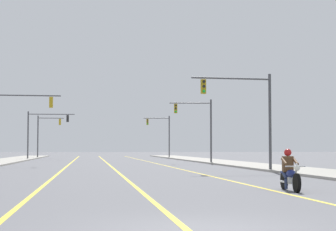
{
  "coord_description": "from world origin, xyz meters",
  "views": [
    {
      "loc": [
        -2.02,
        -10.53,
        1.49
      ],
      "look_at": [
        1.97,
        18.86,
        3.15
      ],
      "focal_mm": 62.23,
      "sensor_mm": 36.0,
      "label": 1
    }
  ],
  "objects_px": {
    "traffic_signal_far_right": "(162,131)",
    "traffic_signal_far_left": "(45,131)",
    "motorcycle_with_rider": "(290,174)",
    "traffic_signal_mid_left": "(42,127)",
    "traffic_signal_mid_right": "(199,122)",
    "traffic_signal_near_right": "(247,106)",
    "traffic_signal_near_left": "(15,116)"
  },
  "relations": [
    {
      "from": "traffic_signal_near_left",
      "to": "traffic_signal_mid_right",
      "type": "xyz_separation_m",
      "value": [
        16.71,
        6.14,
        -0.08
      ]
    },
    {
      "from": "traffic_signal_mid_right",
      "to": "traffic_signal_far_left",
      "type": "distance_m",
      "value": 35.31
    },
    {
      "from": "traffic_signal_near_left",
      "to": "traffic_signal_far_right",
      "type": "height_order",
      "value": "same"
    },
    {
      "from": "motorcycle_with_rider",
      "to": "traffic_signal_far_right",
      "type": "relative_size",
      "value": 0.35
    },
    {
      "from": "traffic_signal_mid_left",
      "to": "traffic_signal_mid_right",
      "type": "bearing_deg",
      "value": -51.74
    },
    {
      "from": "traffic_signal_far_right",
      "to": "traffic_signal_near_left",
      "type": "bearing_deg",
      "value": -115.35
    },
    {
      "from": "traffic_signal_mid_right",
      "to": "traffic_signal_far_left",
      "type": "bearing_deg",
      "value": 118.68
    },
    {
      "from": "traffic_signal_near_left",
      "to": "traffic_signal_mid_right",
      "type": "height_order",
      "value": "same"
    },
    {
      "from": "traffic_signal_mid_right",
      "to": "motorcycle_with_rider",
      "type": "bearing_deg",
      "value": -95.81
    },
    {
      "from": "motorcycle_with_rider",
      "to": "traffic_signal_mid_right",
      "type": "xyz_separation_m",
      "value": [
        3.65,
        35.86,
        3.46
      ]
    },
    {
      "from": "traffic_signal_mid_left",
      "to": "traffic_signal_far_left",
      "type": "bearing_deg",
      "value": 91.83
    },
    {
      "from": "traffic_signal_near_left",
      "to": "traffic_signal_far_left",
      "type": "relative_size",
      "value": 1.0
    },
    {
      "from": "traffic_signal_far_right",
      "to": "motorcycle_with_rider",
      "type": "bearing_deg",
      "value": -93.22
    },
    {
      "from": "motorcycle_with_rider",
      "to": "traffic_signal_near_right",
      "type": "bearing_deg",
      "value": 79.57
    },
    {
      "from": "traffic_signal_near_left",
      "to": "traffic_signal_mid_left",
      "type": "bearing_deg",
      "value": 89.83
    },
    {
      "from": "motorcycle_with_rider",
      "to": "traffic_signal_mid_left",
      "type": "xyz_separation_m",
      "value": [
        -12.98,
        56.95,
        3.58
      ]
    },
    {
      "from": "traffic_signal_mid_left",
      "to": "traffic_signal_far_left",
      "type": "xyz_separation_m",
      "value": [
        -0.32,
        9.89,
        -0.14
      ]
    },
    {
      "from": "traffic_signal_near_right",
      "to": "traffic_signal_near_left",
      "type": "height_order",
      "value": "same"
    },
    {
      "from": "traffic_signal_mid_left",
      "to": "traffic_signal_far_left",
      "type": "height_order",
      "value": "same"
    },
    {
      "from": "traffic_signal_mid_left",
      "to": "traffic_signal_far_left",
      "type": "distance_m",
      "value": 9.9
    },
    {
      "from": "traffic_signal_near_right",
      "to": "traffic_signal_mid_left",
      "type": "height_order",
      "value": "same"
    },
    {
      "from": "traffic_signal_near_left",
      "to": "traffic_signal_mid_right",
      "type": "distance_m",
      "value": 17.8
    },
    {
      "from": "traffic_signal_far_right",
      "to": "traffic_signal_far_left",
      "type": "distance_m",
      "value": 17.06
    },
    {
      "from": "motorcycle_with_rider",
      "to": "traffic_signal_mid_left",
      "type": "bearing_deg",
      "value": 102.84
    },
    {
      "from": "traffic_signal_near_left",
      "to": "motorcycle_with_rider",
      "type": "bearing_deg",
      "value": -66.27
    },
    {
      "from": "traffic_signal_far_right",
      "to": "traffic_signal_far_left",
      "type": "xyz_separation_m",
      "value": [
        -16.96,
        1.83,
        -0.01
      ]
    },
    {
      "from": "traffic_signal_near_right",
      "to": "traffic_signal_mid_right",
      "type": "height_order",
      "value": "same"
    },
    {
      "from": "traffic_signal_far_right",
      "to": "traffic_signal_mid_left",
      "type": "bearing_deg",
      "value": -154.14
    },
    {
      "from": "traffic_signal_near_left",
      "to": "traffic_signal_far_right",
      "type": "bearing_deg",
      "value": 64.65
    },
    {
      "from": "traffic_signal_far_left",
      "to": "traffic_signal_near_right",
      "type": "bearing_deg",
      "value": -72.31
    },
    {
      "from": "motorcycle_with_rider",
      "to": "traffic_signal_mid_left",
      "type": "distance_m",
      "value": 58.52
    },
    {
      "from": "traffic_signal_mid_right",
      "to": "traffic_signal_far_right",
      "type": "distance_m",
      "value": 29.16
    }
  ]
}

